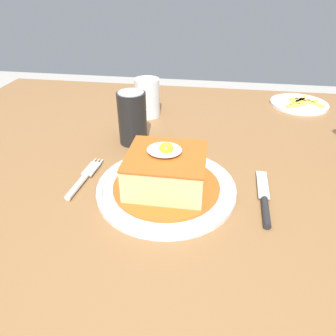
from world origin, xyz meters
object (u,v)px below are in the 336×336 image
fork (82,180)px  knife (265,204)px  soda_can (132,118)px  side_plate_fries (299,104)px  main_plate (166,188)px  drinking_glass (147,100)px

fork → knife: (0.35, -0.02, 0.00)m
fork → soda_can: size_ratio=1.14×
side_plate_fries → fork: bearing=-135.2°
main_plate → knife: 0.18m
main_plate → side_plate_fries: size_ratio=1.53×
knife → drinking_glass: size_ratio=1.58×
soda_can → knife: bearing=-35.3°
drinking_glass → side_plate_fries: drinking_glass is taller
knife → side_plate_fries: bearing=73.3°
side_plate_fries → drinking_glass: bearing=-161.5°
main_plate → side_plate_fries: 0.60m
fork → side_plate_fries: 0.70m
knife → drinking_glass: bearing=128.0°
fork → drinking_glass: 0.35m
fork → knife: same height
main_plate → fork: size_ratio=1.83×
main_plate → fork: bearing=179.1°
knife → soda_can: size_ratio=1.33×
fork → soda_can: (0.06, 0.18, 0.06)m
knife → soda_can: bearing=144.7°
drinking_glass → side_plate_fries: (0.44, 0.15, -0.04)m
main_plate → drinking_glass: (-0.11, 0.35, 0.04)m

